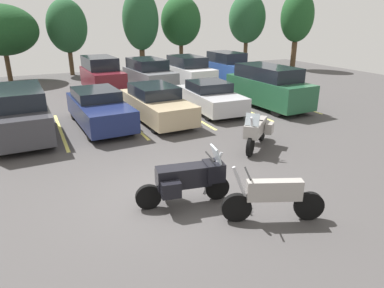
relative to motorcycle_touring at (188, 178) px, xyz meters
The scene contains 20 objects.
ground 0.97m from the motorcycle_touring, 116.71° to the left, with size 44.00×44.00×0.10m, color #423F3F.
motorcycle_touring is the anchor object (origin of this frame).
motorcycle_second 2.00m from the motorcycle_touring, 47.36° to the right, with size 2.13×1.02×1.31m.
motorcycle_third 4.30m from the motorcycle_touring, 32.94° to the left, with size 1.83×1.62×1.40m.
parking_stripes 7.25m from the motorcycle_touring, 96.41° to the left, with size 19.66×5.02×0.01m.
car_charcoal 7.83m from the motorcycle_touring, 116.69° to the left, with size 2.00×4.48×1.82m.
car_navy 7.28m from the motorcycle_touring, 95.00° to the left, with size 2.01×4.70×1.46m.
car_tan 7.32m from the motorcycle_touring, 76.12° to the left, with size 1.97×4.81×1.48m.
car_silver 8.72m from the motorcycle_touring, 58.42° to the left, with size 2.00×4.31×1.37m.
car_green 10.20m from the motorcycle_touring, 42.72° to the left, with size 2.02×4.81×2.00m.
car_far_maroon 14.14m from the motorcycle_touring, 86.37° to the left, with size 1.94×4.27×2.01m.
car_far_grey 14.24m from the motorcycle_touring, 75.01° to the left, with size 2.25×4.43×1.80m.
car_far_white 15.45m from the motorcycle_touring, 65.20° to the left, with size 2.00×4.45×1.81m.
car_far_blue 16.50m from the motorcycle_touring, 55.82° to the left, with size 1.96×4.35×1.98m.
tree_left 24.93m from the motorcycle_touring, 53.42° to the left, with size 3.13×3.13×6.10m.
tree_rear 21.55m from the motorcycle_touring, 89.80° to the left, with size 2.89×2.89×5.45m.
tree_far_left 20.87m from the motorcycle_touring, 101.61° to the left, with size 4.61×4.61×5.01m.
tree_right 19.54m from the motorcycle_touring, 75.44° to the left, with size 2.58×2.58×6.10m.
tree_center 24.34m from the motorcycle_touring, 43.70° to the left, with size 2.64×2.64×6.21m.
tree_far_right 21.40m from the motorcycle_touring, 66.78° to the left, with size 3.09×3.09×5.73m.
Camera 1 is at (-2.75, -7.28, 4.24)m, focal length 32.37 mm.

